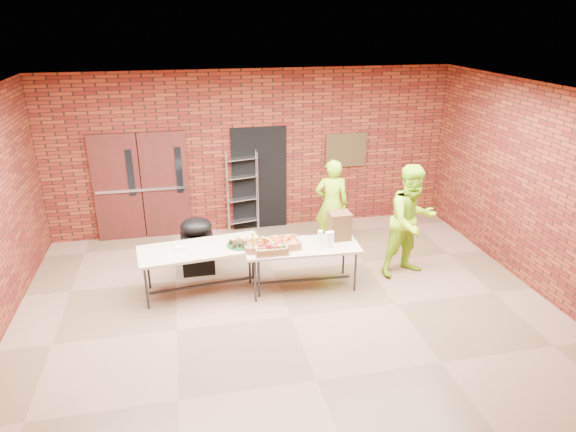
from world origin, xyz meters
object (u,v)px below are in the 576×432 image
(coffee_dispenser, at_px, (339,225))
(wire_rack, at_px, (243,192))
(volunteer_woman, at_px, (332,204))
(volunteer_man, at_px, (411,221))
(table_right, at_px, (302,249))
(covered_grill, at_px, (197,245))
(table_left, at_px, (201,252))

(coffee_dispenser, bearing_deg, wire_rack, 118.61)
(volunteer_woman, xyz_separation_m, volunteer_man, (0.98, -1.33, 0.11))
(table_right, distance_m, coffee_dispenser, 0.73)
(table_right, xyz_separation_m, covered_grill, (-1.61, 0.92, -0.19))
(coffee_dispenser, bearing_deg, table_right, -166.92)
(table_left, height_order, coffee_dispenser, coffee_dispenser)
(wire_rack, xyz_separation_m, covered_grill, (-0.99, -1.57, -0.34))
(covered_grill, height_order, volunteer_man, volunteer_man)
(coffee_dispenser, bearing_deg, volunteer_man, -2.33)
(covered_grill, relative_size, volunteer_man, 0.51)
(covered_grill, bearing_deg, volunteer_man, -13.49)
(table_left, xyz_separation_m, volunteer_woman, (2.48, 1.27, 0.14))
(coffee_dispenser, bearing_deg, volunteer_woman, 78.83)
(table_left, distance_m, volunteer_man, 3.47)
(table_right, xyz_separation_m, volunteer_man, (1.89, 0.10, 0.28))
(volunteer_woman, bearing_deg, covered_grill, 21.76)
(coffee_dispenser, height_order, volunteer_man, volunteer_man)
(table_right, xyz_separation_m, volunteer_woman, (0.91, 1.43, 0.17))
(covered_grill, bearing_deg, table_right, -30.04)
(table_left, height_order, table_right, table_left)
(table_left, bearing_deg, wire_rack, 61.30)
(wire_rack, xyz_separation_m, volunteer_man, (2.51, -2.39, 0.13))
(coffee_dispenser, height_order, covered_grill, coffee_dispenser)
(table_left, xyz_separation_m, table_right, (1.57, -0.15, -0.04))
(wire_rack, relative_size, volunteer_woman, 0.97)
(table_left, distance_m, table_right, 1.58)
(wire_rack, relative_size, covered_grill, 1.70)
(wire_rack, bearing_deg, volunteer_man, -55.04)
(table_left, xyz_separation_m, coffee_dispenser, (2.23, -0.00, 0.25))
(volunteer_man, bearing_deg, wire_rack, 123.47)
(table_left, bearing_deg, covered_grill, 86.32)
(coffee_dispenser, bearing_deg, covered_grill, 161.35)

